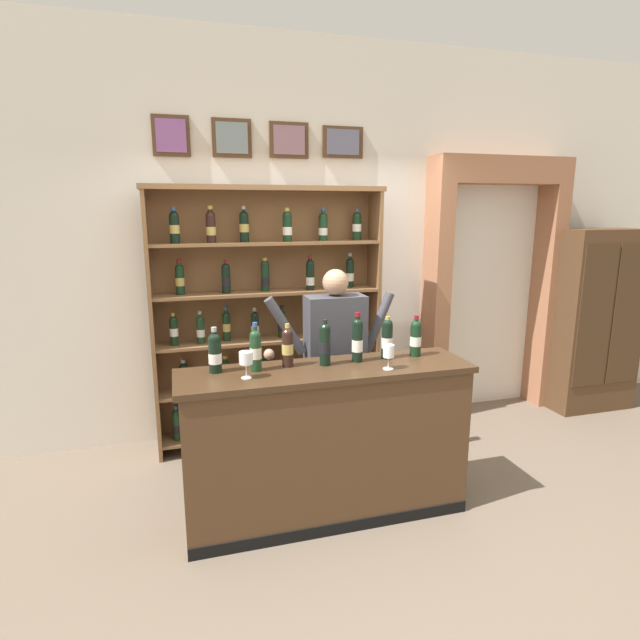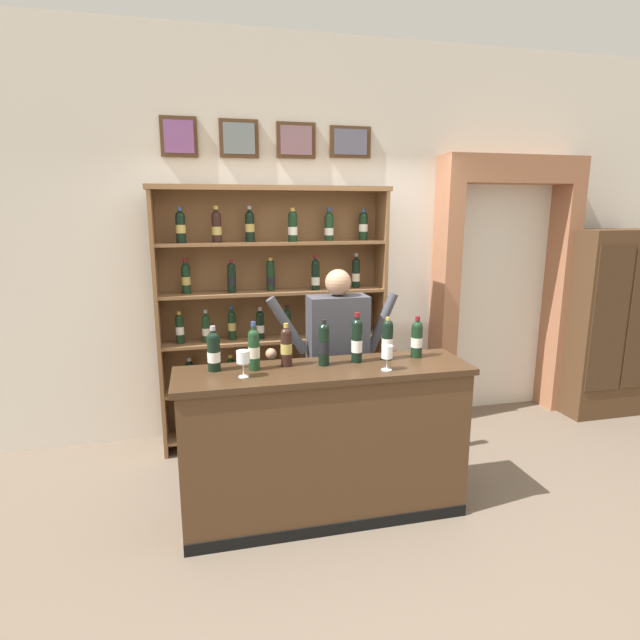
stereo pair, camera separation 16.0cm
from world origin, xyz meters
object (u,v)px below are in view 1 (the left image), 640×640
at_px(wine_shelf, 268,314).
at_px(wine_glass_center, 389,353).
at_px(tasting_bottle_super_tuscan, 288,346).
at_px(tasting_bottle_vin_santo, 256,349).
at_px(tasting_bottle_prosecco, 325,343).
at_px(tasting_bottle_riserva, 387,338).
at_px(tasting_counter, 326,443).
at_px(tasting_bottle_brunello, 357,339).
at_px(tasting_bottle_rosso, 416,337).
at_px(shopkeeper, 335,349).
at_px(wine_glass_spare, 246,359).
at_px(tasting_bottle_bianco, 215,352).
at_px(side_cabinet, 592,320).

relative_size(wine_shelf, wine_glass_center, 13.80).
bearing_deg(tasting_bottle_super_tuscan, tasting_bottle_vin_santo, -170.61).
distance_m(wine_shelf, tasting_bottle_prosecco, 1.18).
relative_size(tasting_bottle_super_tuscan, tasting_bottle_riserva, 0.97).
height_order(tasting_counter, tasting_bottle_brunello, tasting_bottle_brunello).
bearing_deg(tasting_bottle_riserva, tasting_bottle_rosso, 0.96).
relative_size(shopkeeper, wine_glass_spare, 9.71).
relative_size(tasting_bottle_prosecco, tasting_bottle_rosso, 1.06).
xyz_separation_m(tasting_bottle_vin_santo, tasting_bottle_brunello, (0.68, 0.01, 0.01)).
relative_size(tasting_bottle_riserva, wine_glass_spare, 1.77).
bearing_deg(tasting_bottle_prosecco, wine_shelf, 97.45).
distance_m(tasting_bottle_prosecco, tasting_bottle_riserva, 0.45).
bearing_deg(tasting_bottle_vin_santo, wine_shelf, 75.74).
bearing_deg(tasting_bottle_prosecco, wine_glass_spare, -166.82).
xyz_separation_m(tasting_bottle_prosecco, tasting_bottle_brunello, (0.23, 0.02, 0.01)).
bearing_deg(tasting_bottle_rosso, tasting_bottle_prosecco, -177.12).
bearing_deg(tasting_bottle_vin_santo, tasting_bottle_riserva, 1.57).
bearing_deg(tasting_bottle_bianco, tasting_bottle_rosso, -0.58).
distance_m(tasting_bottle_vin_santo, tasting_bottle_super_tuscan, 0.21).
height_order(tasting_counter, tasting_bottle_prosecco, tasting_bottle_prosecco).
bearing_deg(tasting_bottle_super_tuscan, tasting_counter, -24.44).
distance_m(wine_glass_spare, wine_glass_center, 0.89).
distance_m(tasting_counter, tasting_bottle_bianco, 0.95).
height_order(tasting_bottle_super_tuscan, tasting_bottle_prosecco, tasting_bottle_prosecco).
xyz_separation_m(side_cabinet, shopkeeper, (-2.95, -0.56, 0.07)).
xyz_separation_m(shopkeeper, tasting_bottle_riserva, (0.22, -0.48, 0.18)).
bearing_deg(tasting_bottle_super_tuscan, tasting_bottle_prosecco, -9.51).
xyz_separation_m(side_cabinet, tasting_bottle_bianco, (-3.87, -1.02, 0.24)).
bearing_deg(side_cabinet, tasting_bottle_vin_santo, -163.67).
bearing_deg(tasting_counter, tasting_bottle_rosso, 8.25).
relative_size(tasting_counter, tasting_bottle_prosecco, 6.30).
bearing_deg(tasting_bottle_prosecco, wine_glass_center, -28.68).
xyz_separation_m(wine_shelf, tasting_bottle_brunello, (0.38, -1.16, 0.03)).
bearing_deg(side_cabinet, wine_glass_spare, -162.18).
distance_m(tasting_bottle_vin_santo, wine_glass_center, 0.83).
height_order(tasting_bottle_prosecco, wine_glass_center, tasting_bottle_prosecco).
relative_size(tasting_counter, tasting_bottle_riserva, 6.54).
bearing_deg(tasting_bottle_rosso, tasting_bottle_brunello, -177.90).
height_order(shopkeeper, tasting_bottle_super_tuscan, shopkeeper).
bearing_deg(tasting_bottle_brunello, tasting_counter, -161.14).
bearing_deg(tasting_counter, tasting_bottle_bianco, 170.83).
bearing_deg(tasting_bottle_rosso, tasting_bottle_vin_santo, -178.55).
distance_m(tasting_bottle_rosso, wine_glass_center, 0.38).
height_order(side_cabinet, wine_glass_spare, side_cabinet).
bearing_deg(wine_shelf, tasting_bottle_vin_santo, -104.26).
relative_size(tasting_bottle_bianco, wine_glass_center, 1.79).
xyz_separation_m(wine_shelf, tasting_bottle_super_tuscan, (-0.09, -1.13, 0.01)).
xyz_separation_m(tasting_bottle_vin_santo, tasting_bottle_prosecco, (0.45, -0.01, 0.01)).
relative_size(tasting_bottle_vin_santo, tasting_bottle_brunello, 0.93).
bearing_deg(wine_glass_center, tasting_bottle_super_tuscan, 158.43).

